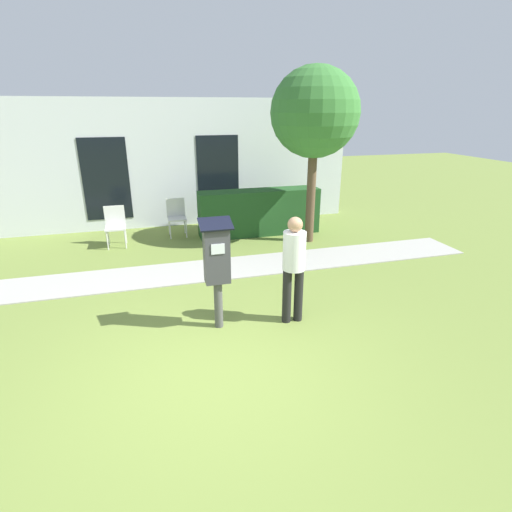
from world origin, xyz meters
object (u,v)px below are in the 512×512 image
object	(u,v)px
parking_meter	(217,260)
outdoor_chair_middle	(176,214)
person_standing	(294,262)
outdoor_chair_left	(115,223)

from	to	relation	value
parking_meter	outdoor_chair_middle	xyz separation A→B (m)	(-0.16, 4.61, -0.49)
outdoor_chair_middle	person_standing	bearing A→B (deg)	-73.02
outdoor_chair_left	outdoor_chair_middle	bearing A→B (deg)	39.09
parking_meter	outdoor_chair_left	world-z (taller)	parking_meter
parking_meter	outdoor_chair_left	xyz separation A→B (m)	(-1.56, 4.19, -0.49)
parking_meter	person_standing	world-z (taller)	parking_meter
outdoor_chair_left	outdoor_chair_middle	size ratio (longest dim) A/B	1.00
parking_meter	person_standing	xyz separation A→B (m)	(1.07, -0.13, -0.09)
parking_meter	outdoor_chair_middle	distance (m)	4.64
outdoor_chair_left	outdoor_chair_middle	distance (m)	1.46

